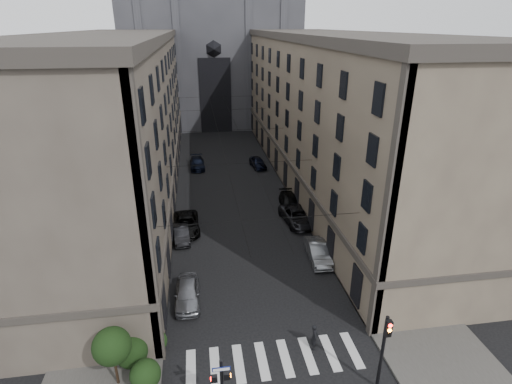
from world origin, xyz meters
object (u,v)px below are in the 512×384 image
car_left_near (187,293)px  car_left_midfar (186,224)px  gothic_tower (210,34)px  car_right_midfar (290,202)px  pedestrian (314,336)px  car_right_near (318,252)px  car_right_midnear (297,216)px  car_left_midnear (181,234)px  traffic_light_right (384,345)px  car_left_far (197,163)px  car_right_far (258,163)px

car_left_near → car_left_midfar: 11.67m
gothic_tower → car_left_near: 65.78m
car_right_midfar → pedestrian: pedestrian is taller
car_right_near → car_right_midnear: size_ratio=0.85×
car_right_midnear → car_right_midfar: 3.91m
car_left_midnear → car_right_near: (12.30, -5.46, 0.11)m
traffic_light_right → car_left_midfar: 24.28m
car_right_midnear → car_right_midfar: (0.14, 3.90, -0.05)m
gothic_tower → car_right_midnear: bearing=-83.3°
car_left_far → car_right_far: size_ratio=1.14×
car_left_midfar → car_left_midnear: bearing=-106.4°
gothic_tower → pedestrian: size_ratio=31.11×
car_right_midnear → car_right_far: size_ratio=1.28×
car_left_midfar → traffic_light_right: bearing=-64.9°
car_right_far → car_left_far: bearing=165.5°
car_left_far → car_right_near: (10.40, -26.83, 0.06)m
car_left_midfar → car_right_near: bearing=-34.6°
car_right_far → pedestrian: pedestrian is taller
car_left_near → car_right_far: bearing=72.0°
car_right_midnear → car_right_far: (-1.34, 18.40, -0.03)m
car_left_midnear → car_right_near: bearing=-29.3°
car_right_near → pedestrian: (-3.40, -10.32, 0.13)m
car_left_midnear → car_left_midfar: car_left_midfar is taller
car_right_midnear → car_left_near: bearing=-141.6°
pedestrian → car_left_far: bearing=19.9°
car_left_far → car_right_midfar: bearing=-58.1°
gothic_tower → car_right_midnear: gothic_tower is taller
traffic_light_right → car_left_midnear: 22.85m
car_left_near → car_right_midnear: (11.51, 11.60, -0.00)m
car_left_midnear → car_right_midnear: car_right_midnear is taller
car_left_midfar → pedestrian: 19.62m
car_left_near → car_right_midnear: 16.34m
pedestrian → car_right_midfar: bearing=0.3°
traffic_light_right → car_left_far: (-9.80, 40.82, -2.55)m
car_left_far → car_right_far: car_right_far is taller
gothic_tower → car_right_midfar: bearing=-82.6°
car_left_midnear → car_right_midnear: 12.30m
car_right_near → gothic_tower: bearing=99.7°
traffic_light_right → car_left_midnear: traffic_light_right is taller
gothic_tower → car_left_midfar: (-5.62, -51.65, -17.02)m
car_right_far → pedestrian: size_ratio=2.40×
car_left_far → car_right_midfar: car_right_midfar is taller
gothic_tower → car_right_midnear: 54.78m
car_right_near → pedestrian: bearing=-104.5°
car_left_near → car_left_midnear: car_left_near is taller
gothic_tower → car_left_midnear: 56.58m
gothic_tower → car_right_near: (6.20, -59.05, -17.00)m
car_left_near → car_right_far: (10.16, 30.00, -0.04)m
traffic_light_right → pedestrian: traffic_light_right is taller
car_left_midfar → car_right_midnear: bearing=-2.9°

